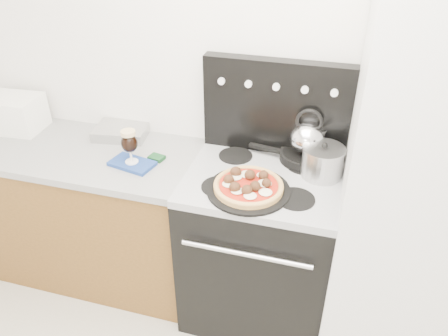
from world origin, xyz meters
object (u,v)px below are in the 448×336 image
(base_cabinet, at_px, (85,213))
(fridge, at_px, (415,197))
(oven_mitt, at_px, (132,164))
(tea_kettle, at_px, (308,135))
(stove_body, at_px, (259,248))
(pizza_pan, at_px, (248,190))
(toaster_oven, at_px, (14,113))
(skillet, at_px, (305,156))
(pizza, at_px, (249,185))
(beer_glass, at_px, (130,147))
(stock_pot, at_px, (322,163))

(base_cabinet, xyz_separation_m, fridge, (1.80, -0.05, 0.52))
(oven_mitt, distance_m, tea_kettle, 0.92)
(stove_body, relative_size, pizza_pan, 2.23)
(toaster_oven, xyz_separation_m, skillet, (1.72, 0.07, -0.06))
(pizza, bearing_deg, base_cabinet, 170.94)
(base_cabinet, xyz_separation_m, stove_body, (1.10, -0.02, 0.01))
(beer_glass, bearing_deg, tea_kettle, 16.98)
(fridge, distance_m, beer_glass, 1.39)
(base_cabinet, height_order, pizza, pizza)
(stock_pot, bearing_deg, skillet, 127.05)
(fridge, relative_size, beer_glass, 10.21)
(fridge, distance_m, pizza, 0.75)
(stock_pot, bearing_deg, stove_body, -162.43)
(pizza_pan, height_order, skillet, skillet)
(skillet, height_order, stock_pot, stock_pot)
(toaster_oven, distance_m, oven_mitt, 0.88)
(stove_body, distance_m, stock_pot, 0.62)
(toaster_oven, bearing_deg, stove_body, -9.56)
(fridge, bearing_deg, toaster_oven, 175.73)
(base_cabinet, relative_size, fridge, 0.76)
(base_cabinet, distance_m, oven_mitt, 0.64)
(beer_glass, distance_m, tea_kettle, 0.91)
(base_cabinet, xyz_separation_m, beer_glass, (0.42, -0.08, 0.58))
(oven_mitt, height_order, beer_glass, beer_glass)
(oven_mitt, bearing_deg, pizza, -7.88)
(beer_glass, bearing_deg, fridge, 1.26)
(toaster_oven, bearing_deg, tea_kettle, -2.05)
(stock_pot, bearing_deg, fridge, -14.56)
(pizza_pan, bearing_deg, beer_glass, 172.12)
(fridge, height_order, stock_pot, fridge)
(fridge, distance_m, stock_pot, 0.44)
(pizza, height_order, stock_pot, stock_pot)
(stove_body, height_order, fridge, fridge)
(toaster_oven, distance_m, stock_pot, 1.81)
(toaster_oven, height_order, pizza_pan, toaster_oven)
(tea_kettle, distance_m, stock_pot, 0.17)
(pizza_pan, relative_size, pizza, 1.21)
(pizza_pan, bearing_deg, pizza, 0.00)
(base_cabinet, distance_m, pizza, 1.20)
(base_cabinet, distance_m, fridge, 1.88)
(fridge, height_order, beer_glass, fridge)
(oven_mitt, height_order, pizza_pan, pizza_pan)
(fridge, xyz_separation_m, pizza, (-0.74, -0.12, 0.01))
(beer_glass, relative_size, pizza, 0.57)
(pizza, bearing_deg, tea_kettle, 57.83)
(beer_glass, bearing_deg, stove_body, 4.63)
(fridge, distance_m, oven_mitt, 1.39)
(stove_body, relative_size, fridge, 0.46)
(fridge, bearing_deg, stock_pot, 165.44)
(stove_body, distance_m, toaster_oven, 1.64)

